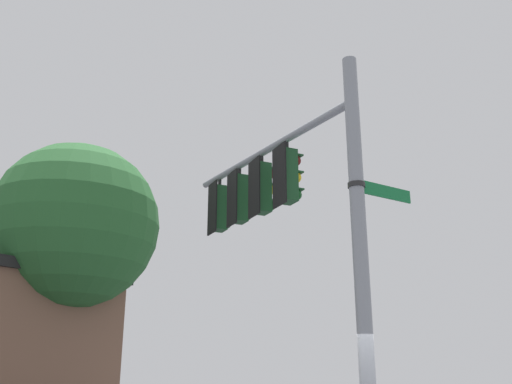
# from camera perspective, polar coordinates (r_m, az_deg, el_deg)

# --- Properties ---
(signal_pole) EXTENTS (0.24, 0.24, 7.14)m
(signal_pole) POSITION_cam_1_polar(r_m,az_deg,el_deg) (8.77, 10.74, -7.16)
(signal_pole) COLOR gray
(signal_pole) RESTS_ON ground
(mast_arm) EXTENTS (5.28, 0.91, 0.15)m
(mast_arm) POSITION_cam_1_polar(r_m,az_deg,el_deg) (11.55, 0.94, 4.23)
(mast_arm) COLOR gray
(traffic_light_nearest_pole) EXTENTS (0.54, 0.49, 1.31)m
(traffic_light_nearest_pole) POSITION_cam_1_polar(r_m,az_deg,el_deg) (10.70, 3.33, 1.64)
(traffic_light_nearest_pole) COLOR black
(traffic_light_mid_inner) EXTENTS (0.54, 0.49, 1.31)m
(traffic_light_mid_inner) POSITION_cam_1_polar(r_m,az_deg,el_deg) (11.40, 0.68, 0.39)
(traffic_light_mid_inner) COLOR black
(traffic_light_mid_outer) EXTENTS (0.54, 0.49, 1.31)m
(traffic_light_mid_outer) POSITION_cam_1_polar(r_m,az_deg,el_deg) (12.12, -1.65, -0.72)
(traffic_light_mid_outer) COLOR black
(traffic_light_arm_end) EXTENTS (0.54, 0.49, 1.31)m
(traffic_light_arm_end) POSITION_cam_1_polar(r_m,az_deg,el_deg) (12.87, -3.72, -1.69)
(traffic_light_arm_end) COLOR black
(street_name_sign) EXTENTS (0.33, 1.36, 0.22)m
(street_name_sign) POSITION_cam_1_polar(r_m,az_deg,el_deg) (9.33, 11.98, 0.29)
(street_name_sign) COLOR #147238
(tree_by_storefront) EXTENTS (5.01, 5.01, 8.66)m
(tree_by_storefront) POSITION_cam_1_polar(r_m,az_deg,el_deg) (17.66, -18.07, -3.26)
(tree_by_storefront) COLOR #4C3823
(tree_by_storefront) RESTS_ON ground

